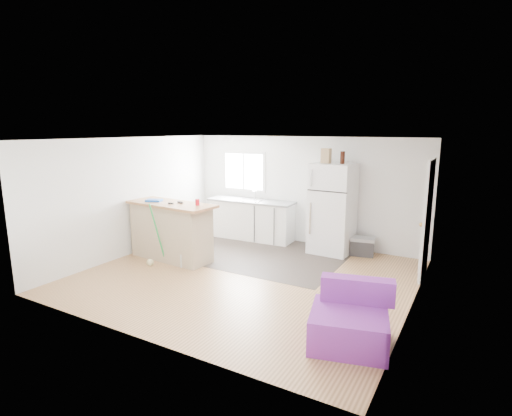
% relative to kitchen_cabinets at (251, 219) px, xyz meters
% --- Properties ---
extents(room, '(5.51, 5.01, 2.41)m').
position_rel_kitchen_cabinets_xyz_m(room, '(1.16, -2.18, 0.73)').
color(room, olive).
rests_on(room, ground).
extents(vinyl_zone, '(4.05, 2.50, 0.00)m').
position_rel_kitchen_cabinets_xyz_m(vinyl_zone, '(0.44, -0.93, -0.47)').
color(vinyl_zone, '#322A25').
rests_on(vinyl_zone, floor).
extents(window, '(1.18, 0.06, 0.98)m').
position_rel_kitchen_cabinets_xyz_m(window, '(-0.39, 0.31, 1.08)').
color(window, white).
rests_on(window, back_wall).
extents(interior_door, '(0.11, 0.92, 2.10)m').
position_rel_kitchen_cabinets_xyz_m(interior_door, '(3.89, -0.63, 0.55)').
color(interior_door, white).
rests_on(interior_door, right_wall).
extents(ceiling_fixture, '(0.30, 0.30, 0.07)m').
position_rel_kitchen_cabinets_xyz_m(ceiling_fixture, '(-0.04, -0.98, 1.89)').
color(ceiling_fixture, white).
rests_on(ceiling_fixture, ceiling).
extents(kitchen_cabinets, '(2.10, 0.73, 1.21)m').
position_rel_kitchen_cabinets_xyz_m(kitchen_cabinets, '(0.00, 0.00, 0.00)').
color(kitchen_cabinets, white).
rests_on(kitchen_cabinets, floor).
extents(peninsula, '(1.91, 0.85, 1.14)m').
position_rel_kitchen_cabinets_xyz_m(peninsula, '(-0.64, -2.08, 0.11)').
color(peninsula, tan).
rests_on(peninsula, floor).
extents(refrigerator, '(0.86, 0.82, 1.88)m').
position_rel_kitchen_cabinets_xyz_m(refrigerator, '(2.00, -0.08, 0.47)').
color(refrigerator, white).
rests_on(refrigerator, floor).
extents(cooler, '(0.55, 0.43, 0.38)m').
position_rel_kitchen_cabinets_xyz_m(cooler, '(2.63, 0.02, -0.28)').
color(cooler, '#303033').
rests_on(cooler, floor).
extents(purple_seat, '(1.09, 1.06, 0.74)m').
position_rel_kitchen_cabinets_xyz_m(purple_seat, '(3.41, -3.48, -0.20)').
color(purple_seat, purple).
rests_on(purple_seat, floor).
extents(cleaner_jug, '(0.15, 0.12, 0.31)m').
position_rel_kitchen_cabinets_xyz_m(cleaner_jug, '(-0.16, -2.37, -0.34)').
color(cleaner_jug, silver).
rests_on(cleaner_jug, floor).
extents(mop, '(0.23, 0.34, 1.23)m').
position_rel_kitchen_cabinets_xyz_m(mop, '(-0.69, -2.58, -0.24)').
color(mop, green).
rests_on(mop, floor).
extents(red_cup, '(0.09, 0.09, 0.12)m').
position_rel_kitchen_cabinets_xyz_m(red_cup, '(0.00, -2.03, 0.73)').
color(red_cup, red).
rests_on(red_cup, peninsula).
extents(blue_tray, '(0.36, 0.32, 0.04)m').
position_rel_kitchen_cabinets_xyz_m(blue_tray, '(-1.03, -2.11, 0.69)').
color(blue_tray, blue).
rests_on(blue_tray, peninsula).
extents(tool_a, '(0.15, 0.10, 0.03)m').
position_rel_kitchen_cabinets_xyz_m(tool_a, '(-0.44, -2.01, 0.69)').
color(tool_a, black).
rests_on(tool_a, peninsula).
extents(tool_b, '(0.11, 0.07, 0.03)m').
position_rel_kitchen_cabinets_xyz_m(tool_b, '(-0.54, -2.17, 0.68)').
color(tool_b, black).
rests_on(tool_b, peninsula).
extents(cardboard_box, '(0.22, 0.15, 0.30)m').
position_rel_kitchen_cabinets_xyz_m(cardboard_box, '(1.85, -0.15, 1.56)').
color(cardboard_box, '#A3855D').
rests_on(cardboard_box, refrigerator).
extents(bottle_left, '(0.08, 0.08, 0.25)m').
position_rel_kitchen_cabinets_xyz_m(bottle_left, '(2.18, -0.16, 1.53)').
color(bottle_left, '#341209').
rests_on(bottle_left, refrigerator).
extents(bottle_right, '(0.08, 0.08, 0.25)m').
position_rel_kitchen_cabinets_xyz_m(bottle_right, '(2.20, -0.14, 1.53)').
color(bottle_right, '#341209').
rests_on(bottle_right, refrigerator).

